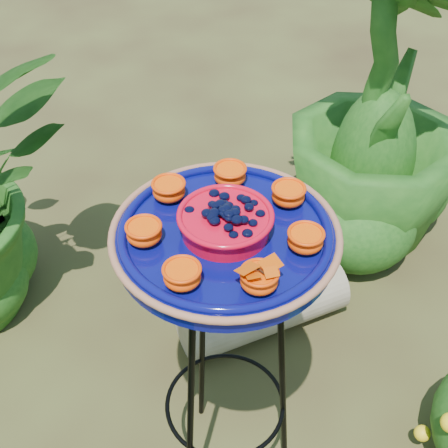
# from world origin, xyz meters

# --- Properties ---
(ground_plane) EXTENTS (20.00, 20.00, 0.00)m
(ground_plane) POSITION_xyz_m (0.00, 0.00, 0.00)
(ground_plane) COLOR #312316
(ground_plane) RESTS_ON ground
(tripod_stand) EXTENTS (0.33, 0.33, 0.80)m
(tripod_stand) POSITION_xyz_m (0.00, -0.10, 0.49)
(tripod_stand) COLOR black
(tripod_stand) RESTS_ON ground
(feeder_dish) EXTENTS (0.47, 0.47, 0.10)m
(feeder_dish) POSITION_xyz_m (0.00, -0.10, 0.84)
(feeder_dish) COLOR #070A58
(feeder_dish) RESTS_ON tripod_stand
(driftwood_log) EXTENTS (0.56, 0.26, 0.18)m
(driftwood_log) POSITION_xyz_m (0.24, 0.32, 0.09)
(driftwood_log) COLOR tan
(driftwood_log) RESTS_ON ground
(shrub_back_right) EXTENTS (0.85, 0.85, 1.08)m
(shrub_back_right) POSITION_xyz_m (0.74, 0.65, 0.54)
(shrub_back_right) COLOR #174412
(shrub_back_right) RESTS_ON ground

